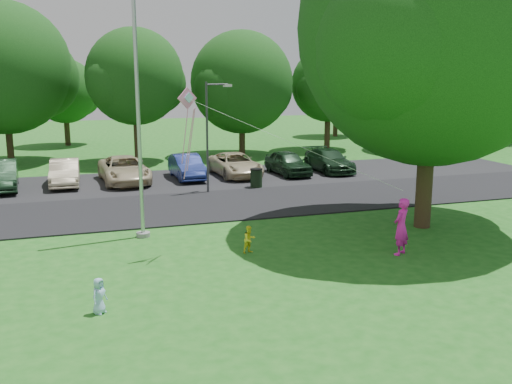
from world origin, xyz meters
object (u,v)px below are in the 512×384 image
object	(u,v)px
flagpole	(138,122)
big_tree	(433,36)
kite	(192,113)
trash_can	(256,178)
street_lamp	(211,127)
woman	(401,227)
child_blue	(99,296)
child_yellow	(249,239)

from	to	relation	value
flagpole	big_tree	xyz separation A→B (m)	(10.35, -2.04, 2.95)
flagpole	kite	size ratio (longest dim) A/B	1.46
trash_can	kite	xyz separation A→B (m)	(-5.31, -9.74, 4.08)
street_lamp	trash_can	xyz separation A→B (m)	(2.45, 0.33, -2.74)
big_tree	woman	bearing A→B (deg)	-134.43
child_blue	trash_can	bearing A→B (deg)	12.26
flagpole	child_yellow	xyz separation A→B (m)	(3.10, -3.01, -3.71)
big_tree	child_blue	xyz separation A→B (m)	(-12.22, -4.45, -6.66)
flagpole	child_blue	distance (m)	7.70
child_yellow	big_tree	bearing A→B (deg)	-12.26
woman	child_yellow	distance (m)	4.96
flagpole	woman	world-z (taller)	flagpole
street_lamp	child_yellow	bearing A→B (deg)	-117.87
flagpole	kite	xyz separation A→B (m)	(1.38, -2.54, 0.44)
big_tree	kite	size ratio (longest dim) A/B	1.81
trash_can	child_blue	bearing A→B (deg)	-122.01
flagpole	kite	world-z (taller)	flagpole
big_tree	child_blue	world-z (taller)	big_tree
street_lamp	child_yellow	xyz separation A→B (m)	(-1.14, -9.88, -2.80)
flagpole	trash_can	world-z (taller)	flagpole
trash_can	child_blue	size ratio (longest dim) A/B	1.12
trash_can	child_yellow	xyz separation A→B (m)	(-3.59, -10.22, -0.06)
trash_can	woman	world-z (taller)	woman
street_lamp	woman	world-z (taller)	street_lamp
child_blue	street_lamp	bearing A→B (deg)	19.70
big_tree	child_yellow	bearing A→B (deg)	-172.39
kite	big_tree	bearing A→B (deg)	-16.73
kite	street_lamp	bearing A→B (deg)	53.21
child_blue	child_yellow	bearing A→B (deg)	-10.76
woman	child_yellow	world-z (taller)	woman
kite	child_blue	bearing A→B (deg)	-149.36
big_tree	woman	distance (m)	7.21
flagpole	child_yellow	distance (m)	5.69
woman	child_blue	bearing A→B (deg)	-22.11
big_tree	kite	xyz separation A→B (m)	(-8.97, -0.50, -2.52)
big_tree	kite	bearing A→B (deg)	-176.83
flagpole	street_lamp	distance (m)	8.12
woman	flagpole	bearing A→B (deg)	-63.92
street_lamp	child_blue	world-z (taller)	street_lamp
woman	kite	world-z (taller)	kite
big_tree	child_blue	distance (m)	14.61
street_lamp	kite	size ratio (longest dim) A/B	0.80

